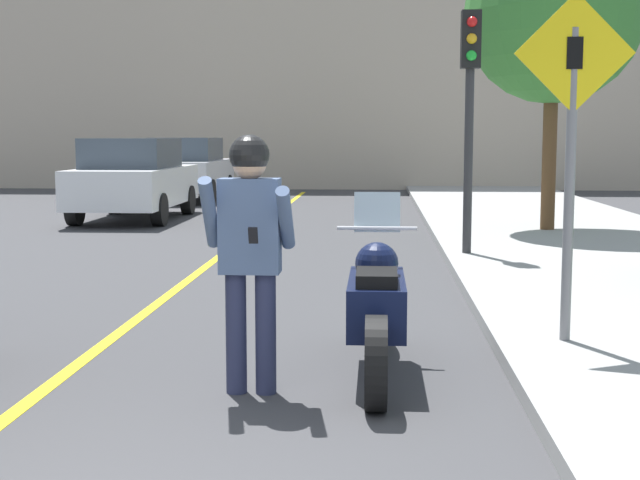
% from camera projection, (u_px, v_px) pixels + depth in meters
% --- Properties ---
extents(road_center_line, '(0.12, 36.00, 0.01)m').
position_uv_depth(road_center_line, '(167.00, 296.00, 9.62)').
color(road_center_line, yellow).
rests_on(road_center_line, ground).
extents(building_backdrop, '(28.00, 1.20, 7.68)m').
position_uv_depth(building_backdrop, '(327.00, 71.00, 28.96)').
color(building_backdrop, '#B2A38E').
rests_on(building_backdrop, ground).
extents(motorcycle, '(0.62, 2.26, 1.29)m').
position_uv_depth(motorcycle, '(376.00, 307.00, 6.41)').
color(motorcycle, black).
rests_on(motorcycle, ground).
extents(person_biker, '(0.59, 0.47, 1.74)m').
position_uv_depth(person_biker, '(250.00, 236.00, 5.89)').
color(person_biker, '#282D4C').
rests_on(person_biker, ground).
extents(crossing_sign, '(0.91, 0.08, 2.67)m').
position_uv_depth(crossing_sign, '(571.00, 134.00, 6.81)').
color(crossing_sign, slate).
rests_on(crossing_sign, sidewalk_curb).
extents(traffic_light, '(0.26, 0.30, 3.25)m').
position_uv_depth(traffic_light, '(470.00, 85.00, 11.94)').
color(traffic_light, '#2D2D30').
rests_on(traffic_light, sidewalk_curb).
extents(street_tree, '(2.99, 2.99, 5.13)m').
position_uv_depth(street_tree, '(553.00, 15.00, 14.90)').
color(street_tree, brown).
rests_on(street_tree, sidewalk_curb).
extents(parked_car_white, '(1.88, 4.20, 1.68)m').
position_uv_depth(parked_car_white, '(134.00, 178.00, 18.31)').
color(parked_car_white, black).
rests_on(parked_car_white, ground).
extents(parked_car_silver, '(1.88, 4.20, 1.68)m').
position_uv_depth(parked_car_silver, '(188.00, 169.00, 23.71)').
color(parked_car_silver, black).
rests_on(parked_car_silver, ground).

